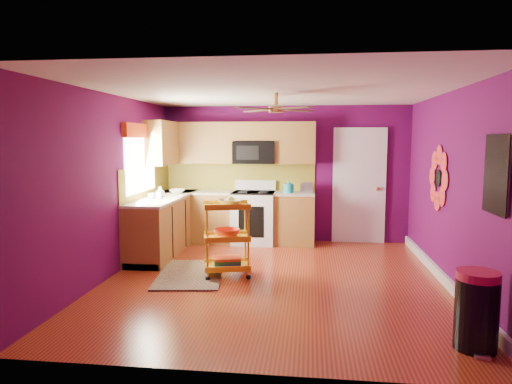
# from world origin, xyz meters

# --- Properties ---
(ground) EXTENTS (5.00, 5.00, 0.00)m
(ground) POSITION_xyz_m (0.00, 0.00, 0.00)
(ground) COLOR maroon
(ground) RESTS_ON ground
(room_envelope) EXTENTS (4.54, 5.04, 2.52)m
(room_envelope) POSITION_xyz_m (0.03, 0.00, 1.63)
(room_envelope) COLOR #54094A
(room_envelope) RESTS_ON ground
(lower_cabinets) EXTENTS (2.81, 2.31, 0.94)m
(lower_cabinets) POSITION_xyz_m (-1.35, 1.82, 0.43)
(lower_cabinets) COLOR brown
(lower_cabinets) RESTS_ON ground
(electric_range) EXTENTS (0.76, 0.66, 1.13)m
(electric_range) POSITION_xyz_m (-0.55, 2.17, 0.48)
(electric_range) COLOR white
(electric_range) RESTS_ON ground
(upper_cabinetry) EXTENTS (2.80, 2.30, 1.26)m
(upper_cabinetry) POSITION_xyz_m (-1.24, 2.17, 1.80)
(upper_cabinetry) COLOR brown
(upper_cabinetry) RESTS_ON ground
(left_window) EXTENTS (0.08, 1.35, 1.08)m
(left_window) POSITION_xyz_m (-2.22, 1.05, 1.74)
(left_window) COLOR white
(left_window) RESTS_ON ground
(panel_door) EXTENTS (0.95, 0.11, 2.15)m
(panel_door) POSITION_xyz_m (1.35, 2.47, 1.02)
(panel_door) COLOR white
(panel_door) RESTS_ON ground
(right_wall_art) EXTENTS (0.04, 2.74, 1.04)m
(right_wall_art) POSITION_xyz_m (2.23, -0.34, 1.44)
(right_wall_art) COLOR black
(right_wall_art) RESTS_ON ground
(ceiling_fan) EXTENTS (1.01, 1.01, 0.26)m
(ceiling_fan) POSITION_xyz_m (0.00, 0.20, 2.29)
(ceiling_fan) COLOR #BF8C3F
(ceiling_fan) RESTS_ON ground
(shag_rug) EXTENTS (1.03, 1.51, 0.02)m
(shag_rug) POSITION_xyz_m (-1.17, 0.09, 0.01)
(shag_rug) COLOR black
(shag_rug) RESTS_ON ground
(rolling_cart) EXTENTS (0.71, 0.59, 1.11)m
(rolling_cart) POSITION_xyz_m (-0.65, 0.10, 0.57)
(rolling_cart) COLOR yellow
(rolling_cart) RESTS_ON ground
(trash_can) EXTENTS (0.41, 0.43, 0.72)m
(trash_can) POSITION_xyz_m (1.96, -1.82, 0.36)
(trash_can) COLOR black
(trash_can) RESTS_ON ground
(teal_kettle) EXTENTS (0.18, 0.18, 0.21)m
(teal_kettle) POSITION_xyz_m (0.09, 2.13, 1.02)
(teal_kettle) COLOR teal
(teal_kettle) RESTS_ON lower_cabinets
(toaster) EXTENTS (0.22, 0.15, 0.18)m
(toaster) POSITION_xyz_m (0.40, 2.24, 1.03)
(toaster) COLOR beige
(toaster) RESTS_ON lower_cabinets
(soap_bottle_a) EXTENTS (0.08, 0.09, 0.19)m
(soap_bottle_a) POSITION_xyz_m (-1.93, 1.06, 1.03)
(soap_bottle_a) COLOR #EA3F72
(soap_bottle_a) RESTS_ON lower_cabinets
(soap_bottle_b) EXTENTS (0.14, 0.14, 0.18)m
(soap_bottle_b) POSITION_xyz_m (-1.99, 1.30, 1.03)
(soap_bottle_b) COLOR white
(soap_bottle_b) RESTS_ON lower_cabinets
(counter_dish) EXTENTS (0.28, 0.28, 0.07)m
(counter_dish) POSITION_xyz_m (-1.87, 1.85, 0.97)
(counter_dish) COLOR white
(counter_dish) RESTS_ON lower_cabinets
(counter_cup) EXTENTS (0.12, 0.12, 0.09)m
(counter_cup) POSITION_xyz_m (-2.04, 1.00, 0.99)
(counter_cup) COLOR white
(counter_cup) RESTS_ON lower_cabinets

